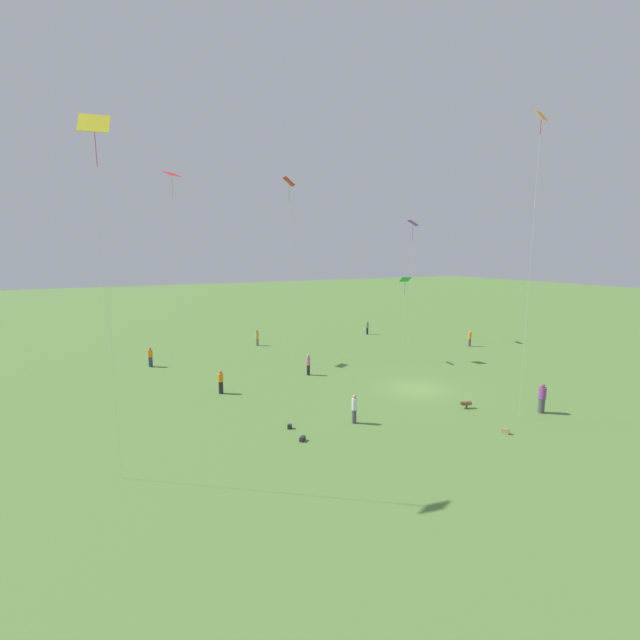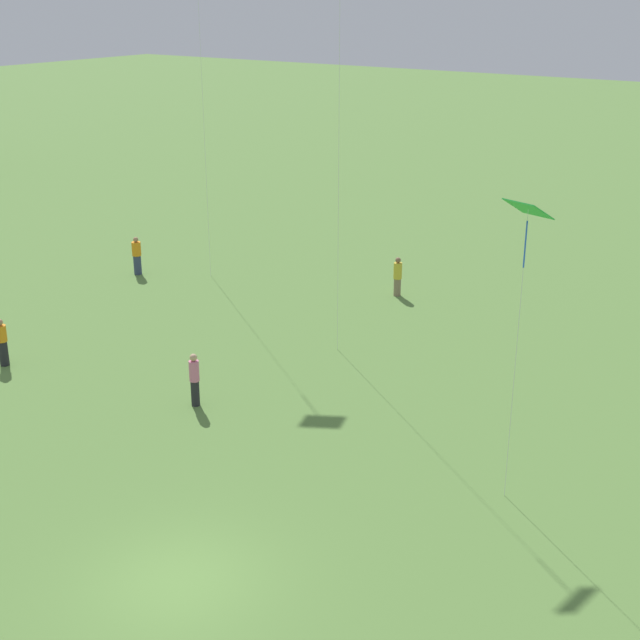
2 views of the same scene
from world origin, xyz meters
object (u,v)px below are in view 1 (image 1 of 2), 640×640
(kite_7, at_px, (539,145))
(picnic_bag_1, at_px, (505,431))
(person_7, at_px, (150,357))
(kite_4, at_px, (405,282))
(person_4, at_px, (542,399))
(person_5, at_px, (354,409))
(kite_3, at_px, (413,226))
(person_0, at_px, (257,338))
(person_1, at_px, (367,328))
(picnic_bag_2, at_px, (302,439))
(kite_1, at_px, (95,136))
(person_3, at_px, (308,365))
(person_2, at_px, (470,338))
(kite_6, at_px, (289,188))
(person_6, at_px, (221,382))
(picnic_bag_0, at_px, (290,426))
(dog_0, at_px, (465,403))
(kite_2, at_px, (172,180))

(kite_7, xyz_separation_m, picnic_bag_1, (-1.25, 2.73, -16.15))
(person_7, xyz_separation_m, kite_4, (-8.38, -22.04, 6.65))
(person_4, bearing_deg, person_5, 27.78)
(kite_3, bearing_deg, picnic_bag_1, -141.28)
(person_0, height_order, kite_3, kite_3)
(person_1, bearing_deg, picnic_bag_2, -63.39)
(person_4, height_order, kite_1, kite_1)
(person_3, height_order, kite_3, kite_3)
(kite_4, distance_m, kite_7, 17.75)
(kite_3, bearing_deg, person_2, -84.83)
(kite_3, height_order, kite_6, kite_6)
(kite_1, xyz_separation_m, picnic_bag_1, (-4.63, -19.83, -14.77))
(kite_3, bearing_deg, person_6, 176.90)
(person_4, bearing_deg, person_6, 9.81)
(picnic_bag_1, distance_m, picnic_bag_2, 11.63)
(person_1, relative_size, person_5, 0.92)
(picnic_bag_2, bearing_deg, person_1, -39.70)
(person_6, relative_size, kite_7, 0.10)
(person_5, xyz_separation_m, picnic_bag_2, (-0.85, 3.86, -0.79))
(person_4, distance_m, kite_4, 16.61)
(person_6, bearing_deg, kite_1, 24.29)
(person_1, bearing_deg, kite_1, -74.10)
(person_6, bearing_deg, person_4, 113.01)
(person_6, relative_size, kite_3, 0.12)
(kite_7, relative_size, picnic_bag_0, 52.76)
(person_1, relative_size, kite_7, 0.09)
(person_4, xyz_separation_m, person_7, (23.61, 21.33, -0.07))
(person_1, relative_size, picnic_bag_0, 4.77)
(person_4, bearing_deg, person_3, -9.57)
(person_5, height_order, person_6, person_5)
(person_0, distance_m, dog_0, 25.69)
(person_3, relative_size, person_6, 1.02)
(kite_3, bearing_deg, kite_6, 161.93)
(person_3, distance_m, dog_0, 13.27)
(kite_1, distance_m, kite_4, 28.91)
(person_5, distance_m, kite_7, 18.59)
(kite_1, height_order, picnic_bag_2, kite_1)
(person_4, relative_size, person_7, 1.08)
(kite_6, relative_size, kite_7, 0.95)
(person_6, relative_size, person_7, 0.98)
(picnic_bag_1, bearing_deg, dog_0, -14.10)
(person_3, bearing_deg, picnic_bag_0, -26.70)
(kite_4, distance_m, dog_0, 15.03)
(kite_1, bearing_deg, person_7, 135.44)
(person_0, xyz_separation_m, kite_3, (-4.92, -17.36, 12.41))
(person_0, height_order, person_3, person_3)
(kite_3, distance_m, kite_7, 24.98)
(person_3, distance_m, kite_1, 23.35)
(kite_1, height_order, picnic_bag_0, kite_1)
(kite_2, distance_m, kite_3, 26.34)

